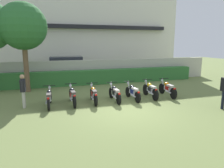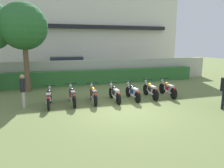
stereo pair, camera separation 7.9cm
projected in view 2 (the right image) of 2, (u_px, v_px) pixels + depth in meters
The scene contains 14 objects.
ground at pixel (126, 111), 9.22m from camera, with size 60.00×60.00×0.00m, color olive.
building at pixel (77, 31), 22.90m from camera, with size 21.53×6.50×8.62m.
compound_wall at pixel (92, 71), 15.94m from camera, with size 20.45×0.30×1.74m, color #BCB7A8.
hedge_row at pixel (94, 77), 15.35m from camera, with size 16.36×0.70×1.06m, color #337033.
parked_car at pixel (69, 67), 17.91m from camera, with size 4.63×2.37×1.89m.
tree_far_side at pixel (23, 27), 12.27m from camera, with size 2.82×2.82×5.41m.
motorcycle_in_row_0 at pixel (49, 97), 9.89m from camera, with size 0.60×1.80×0.95m.
motorcycle_in_row_1 at pixel (72, 95), 10.25m from camera, with size 0.60×1.95×0.97m.
motorcycle_in_row_2 at pixel (94, 94), 10.54m from camera, with size 0.60×1.87×0.95m.
motorcycle_in_row_3 at pixel (115, 93), 10.78m from camera, with size 0.60×1.86×0.95m.
motorcycle_in_row_4 at pixel (133, 92), 11.04m from camera, with size 0.60×1.84×0.95m.
motorcycle_in_row_5 at pixel (150, 90), 11.45m from camera, with size 0.60×1.91×0.98m.
motorcycle_in_row_6 at pixel (168, 89), 11.78m from camera, with size 0.60×1.94×0.97m.
inspector_person at pixel (23, 88), 9.65m from camera, with size 0.22×0.65×1.59m.
Camera 2 is at (-3.19, -8.23, 3.00)m, focal length 33.00 mm.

